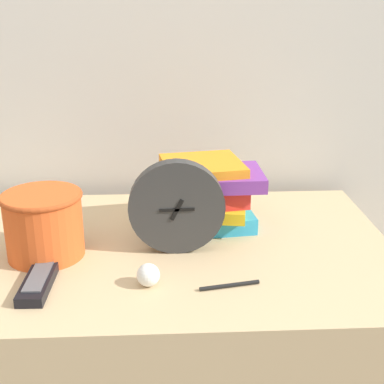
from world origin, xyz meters
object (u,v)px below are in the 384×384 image
object	(u,v)px
tv_remote	(40,279)
crumpled_paper_ball	(148,275)
desk_clock	(177,207)
book_stack	(204,196)
basket	(44,222)
pen	(230,285)

from	to	relation	value
tv_remote	crumpled_paper_ball	distance (m)	0.21
desk_clock	book_stack	size ratio (longest dim) A/B	0.78
book_stack	tv_remote	xyz separation A→B (m)	(-0.34, -0.25, -0.07)
basket	crumpled_paper_ball	world-z (taller)	basket
crumpled_paper_ball	desk_clock	bearing A→B (deg)	67.83
desk_clock	tv_remote	distance (m)	0.32
book_stack	crumpled_paper_ball	world-z (taller)	book_stack
book_stack	crumpled_paper_ball	bearing A→B (deg)	-115.33
book_stack	pen	distance (m)	0.30
basket	pen	world-z (taller)	basket
basket	desk_clock	bearing A→B (deg)	1.17
tv_remote	crumpled_paper_ball	bearing A→B (deg)	-4.56
book_stack	desk_clock	bearing A→B (deg)	-118.86
pen	tv_remote	bearing A→B (deg)	174.99
crumpled_paper_ball	pen	xyz separation A→B (m)	(0.16, -0.02, -0.02)
tv_remote	pen	distance (m)	0.37
tv_remote	pen	size ratio (longest dim) A/B	1.51
desk_clock	tv_remote	world-z (taller)	desk_clock
tv_remote	pen	world-z (taller)	tv_remote
basket	crumpled_paper_ball	distance (m)	0.27
book_stack	basket	world-z (taller)	book_stack
basket	tv_remote	size ratio (longest dim) A/B	0.95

